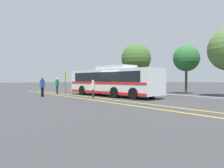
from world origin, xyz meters
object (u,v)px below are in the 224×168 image
pedestrian_0 (42,86)px  pedestrian_1 (93,88)px  transit_bus (112,81)px  tree_2 (186,58)px  tree_1 (136,59)px  pedestrian_2 (57,85)px  parked_car_1 (111,87)px  bus_stop_sign (65,80)px  parked_car_0 (85,86)px

pedestrian_0 → pedestrian_1: 5.17m
transit_bus → tree_2: tree_2 is taller
tree_1 → transit_bus: bearing=-56.1°
pedestrian_0 → pedestrian_2: pedestrian_0 is taller
parked_car_1 → tree_2: tree_2 is taller
pedestrian_1 → pedestrian_0: bearing=-100.5°
bus_stop_sign → tree_2: 14.50m
pedestrian_2 → parked_car_0: bearing=-2.9°
parked_car_0 → pedestrian_0: bearing=-141.8°
bus_stop_sign → tree_2: (9.13, 10.98, 2.51)m
parked_car_0 → transit_bus: bearing=-105.7°
transit_bus → parked_car_0: transit_bus is taller
pedestrian_0 → tree_1: bearing=-14.0°
bus_stop_sign → tree_2: tree_2 is taller
parked_car_1 → pedestrian_2: bearing=152.1°
tree_2 → pedestrian_2: bearing=-127.3°
pedestrian_2 → tree_1: size_ratio=0.27×
transit_bus → bus_stop_sign: transit_bus is taller
pedestrian_0 → parked_car_1: bearing=-17.6°
tree_1 → bus_stop_sign: bearing=-95.7°
transit_bus → pedestrian_0: transit_bus is taller
transit_bus → bus_stop_sign: (-7.04, -1.69, 0.10)m
pedestrian_1 → bus_stop_sign: size_ratio=0.63×
parked_car_1 → bus_stop_sign: bearing=148.0°
transit_bus → pedestrian_2: (-7.06, -2.74, -0.44)m
pedestrian_1 → parked_car_1: bearing=172.5°
pedestrian_2 → bus_stop_sign: 1.18m
parked_car_0 → pedestrian_1: 12.17m
parked_car_0 → bus_stop_sign: bearing=-144.1°
transit_bus → pedestrian_0: (-3.57, -5.71, -0.44)m
pedestrian_1 → tree_1: 13.71m
pedestrian_2 → tree_2: 15.42m
transit_bus → pedestrian_1: (0.51, -2.55, -0.60)m
pedestrian_2 → tree_2: bearing=-70.7°
pedestrian_2 → parked_car_1: bearing=-56.9°
parked_car_0 → pedestrian_0: size_ratio=2.19×
transit_bus → pedestrian_2: transit_bus is taller
parked_car_1 → tree_1: tree_1 is taller
transit_bus → tree_1: 11.20m
transit_bus → tree_1: bearing=28.2°
bus_stop_sign → tree_1: 11.10m
transit_bus → parked_car_1: size_ratio=2.71×
parked_car_0 → parked_car_1: size_ratio=0.98×
parked_car_0 → parked_car_1: (5.90, 0.35, 0.01)m
transit_bus → bus_stop_sign: size_ratio=4.41×
bus_stop_sign → transit_bus: bearing=-82.1°
parked_car_0 → tree_2: tree_2 is taller
parked_car_1 → bus_stop_sign: bus_stop_sign is taller
pedestrian_1 → bus_stop_sign: 7.63m
pedestrian_0 → tree_1: 15.26m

